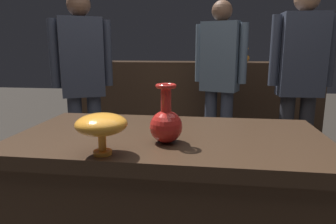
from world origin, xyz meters
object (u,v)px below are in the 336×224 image
Objects in this scene: vase_centerpiece at (166,123)px; visitor_center_back at (220,75)px; vase_tall_behind at (101,125)px; shelf_vase_far_left at (106,52)px; shelf_vase_far_right at (297,58)px; visitor_near_left at (83,78)px; visitor_near_right at (300,77)px; shelf_vase_right at (246,57)px.

visitor_center_back reaches higher than vase_centerpiece.
vase_tall_behind is 2.65m from shelf_vase_far_left.
shelf_vase_far_left is at bearing 113.85° from vase_centerpiece.
visitor_near_left is at bearing -150.91° from shelf_vase_far_right.
visitor_near_left is 0.98× the size of visitor_near_right.
visitor_near_right is at bearing -103.18° from shelf_vase_far_right.
shelf_vase_right reaches higher than vase_centerpiece.
shelf_vase_far_right reaches higher than vase_centerpiece.
visitor_near_right reaches higher than shelf_vase_far_left.
visitor_near_right reaches higher than vase_centerpiece.
shelf_vase_far_left reaches higher than shelf_vase_far_right.
shelf_vase_far_right is (1.22, 2.43, 0.14)m from vase_tall_behind.
vase_tall_behind is 2.72m from shelf_vase_far_right.
shelf_vase_far_right is 0.09× the size of visitor_near_left.
vase_tall_behind is at bearing 54.81° from visitor_near_right.
shelf_vase_far_left reaches higher than vase_tall_behind.
visitor_near_left reaches higher than shelf_vase_far_right.
shelf_vase_right is 0.10× the size of visitor_center_back.
visitor_near_left is (0.20, -1.12, -0.19)m from shelf_vase_far_left.
shelf_vase_right is at bearing -2.49° from shelf_vase_far_left.
visitor_center_back is at bearing -26.80° from shelf_vase_far_left.
vase_tall_behind is at bearing 96.81° from visitor_center_back.
vase_tall_behind is 1.90m from visitor_center_back.
vase_tall_behind is at bearing 87.81° from visitor_near_left.
shelf_vase_far_left is (-1.56, 0.07, 0.05)m from shelf_vase_right.
vase_centerpiece is at bearing 39.66° from vase_tall_behind.
shelf_vase_far_left is 0.12× the size of visitor_near_left.
shelf_vase_far_left is at bearing 178.02° from shelf_vase_far_right.
vase_tall_behind is 2.53m from shelf_vase_right.
shelf_vase_far_right is at bearing 63.27° from vase_tall_behind.
shelf_vase_far_left is 1.44m from visitor_center_back.
shelf_vase_far_right is 0.09× the size of visitor_near_right.
shelf_vase_far_left is at bearing -7.22° from visitor_center_back.
vase_centerpiece is 2.58m from shelf_vase_far_left.
visitor_near_right is at bearing -27.56° from shelf_vase_far_left.
shelf_vase_far_right is 2.16m from visitor_near_left.
shelf_vase_far_right is at bearing -0.45° from shelf_vase_right.
shelf_vase_right is at bearing 73.89° from vase_tall_behind.
visitor_center_back reaches higher than shelf_vase_right.
vase_centerpiece is at bearing 96.59° from visitor_near_left.
shelf_vase_right is at bearing 179.55° from shelf_vase_far_right.
vase_centerpiece is 0.24m from vase_tall_behind.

